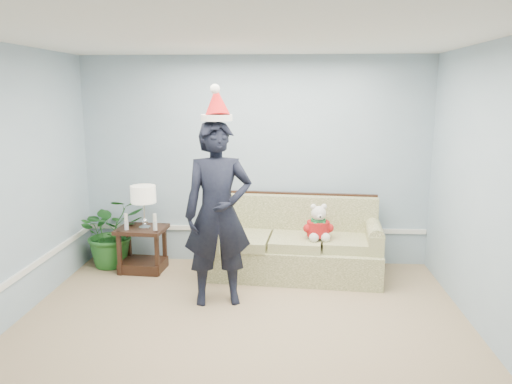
{
  "coord_description": "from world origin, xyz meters",
  "views": [
    {
      "loc": [
        0.43,
        -3.91,
        2.25
      ],
      "look_at": [
        0.07,
        1.55,
        1.14
      ],
      "focal_mm": 35.0,
      "sensor_mm": 36.0,
      "label": 1
    }
  ],
  "objects_px": {
    "teddy_bear": "(318,226)",
    "man": "(218,214)",
    "sofa": "(296,247)",
    "table_lamp": "(143,196)",
    "houseplant": "(112,231)",
    "side_table": "(143,254)"
  },
  "relations": [
    {
      "from": "table_lamp",
      "to": "teddy_bear",
      "type": "xyz_separation_m",
      "value": [
        2.14,
        -0.11,
        -0.32
      ]
    },
    {
      "from": "man",
      "to": "teddy_bear",
      "type": "bearing_deg",
      "value": 21.68
    },
    {
      "from": "teddy_bear",
      "to": "houseplant",
      "type": "bearing_deg",
      "value": 166.03
    },
    {
      "from": "teddy_bear",
      "to": "man",
      "type": "bearing_deg",
      "value": -153.48
    },
    {
      "from": "table_lamp",
      "to": "side_table",
      "type": "bearing_deg",
      "value": 134.56
    },
    {
      "from": "table_lamp",
      "to": "teddy_bear",
      "type": "bearing_deg",
      "value": -2.97
    },
    {
      "from": "sofa",
      "to": "side_table",
      "type": "height_order",
      "value": "sofa"
    },
    {
      "from": "houseplant",
      "to": "man",
      "type": "relative_size",
      "value": 0.47
    },
    {
      "from": "table_lamp",
      "to": "man",
      "type": "height_order",
      "value": "man"
    },
    {
      "from": "teddy_bear",
      "to": "table_lamp",
      "type": "bearing_deg",
      "value": 170.2
    },
    {
      "from": "sofa",
      "to": "table_lamp",
      "type": "xyz_separation_m",
      "value": [
        -1.88,
        -0.08,
        0.64
      ]
    },
    {
      "from": "table_lamp",
      "to": "houseplant",
      "type": "bearing_deg",
      "value": 156.47
    },
    {
      "from": "sofa",
      "to": "houseplant",
      "type": "height_order",
      "value": "sofa"
    },
    {
      "from": "houseplant",
      "to": "man",
      "type": "height_order",
      "value": "man"
    },
    {
      "from": "houseplant",
      "to": "sofa",
      "type": "bearing_deg",
      "value": -3.29
    },
    {
      "from": "sofa",
      "to": "table_lamp",
      "type": "height_order",
      "value": "table_lamp"
    },
    {
      "from": "man",
      "to": "table_lamp",
      "type": "bearing_deg",
      "value": 129.7
    },
    {
      "from": "side_table",
      "to": "table_lamp",
      "type": "bearing_deg",
      "value": -45.44
    },
    {
      "from": "houseplant",
      "to": "teddy_bear",
      "type": "height_order",
      "value": "teddy_bear"
    },
    {
      "from": "sofa",
      "to": "table_lamp",
      "type": "relative_size",
      "value": 3.91
    },
    {
      "from": "houseplant",
      "to": "man",
      "type": "distance_m",
      "value": 1.95
    },
    {
      "from": "side_table",
      "to": "teddy_bear",
      "type": "bearing_deg",
      "value": -4.4
    }
  ]
}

